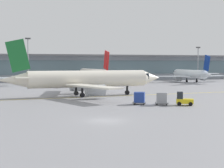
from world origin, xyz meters
TOP-DOWN VIEW (x-y plane):
  - ground_plane at (0.00, 0.00)m, footprint 400.00×400.00m
  - taxiway_centreline_stripe at (5.45, 26.73)m, footprint 109.89×5.71m
  - terminal_concourse at (0.00, 88.55)m, footprint 189.20×11.00m
  - gate_airplane_2 at (17.00, 67.57)m, footprint 28.44×30.59m
  - gate_airplane_3 at (50.93, 66.11)m, footprint 25.54×27.50m
  - taxiing_regional_jet at (5.02, 28.71)m, footprint 33.16×30.82m
  - baggage_tug at (15.59, 9.57)m, footprint 2.95×2.53m
  - cargo_dolly_lead at (12.71, 11.16)m, footprint 2.61×2.42m
  - cargo_dolly_trailing at (9.64, 12.85)m, footprint 2.61×2.42m
  - apron_light_mast_1 at (-1.94, 80.70)m, footprint 1.80×0.36m
  - apron_light_mast_2 at (63.27, 80.77)m, footprint 1.80×0.36m

SIDE VIEW (x-z plane):
  - ground_plane at x=0.00m, z-range 0.00..0.00m
  - taxiway_centreline_stripe at x=5.45m, z-range 0.00..0.01m
  - baggage_tug at x=15.59m, z-range -0.16..1.94m
  - cargo_dolly_lead at x=12.71m, z-range 0.08..2.02m
  - cargo_dolly_trailing at x=9.64m, z-range 0.08..2.02m
  - gate_airplane_3 at x=50.93m, z-range -1.82..7.29m
  - gate_airplane_2 at x=17.00m, z-range -2.03..8.11m
  - taxiing_regional_jet at x=5.02m, z-range -2.20..8.79m
  - terminal_concourse at x=0.00m, z-range 0.12..9.72m
  - apron_light_mast_2 at x=63.27m, z-range 0.68..13.54m
  - apron_light_mast_1 at x=-1.94m, z-range 0.69..15.60m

